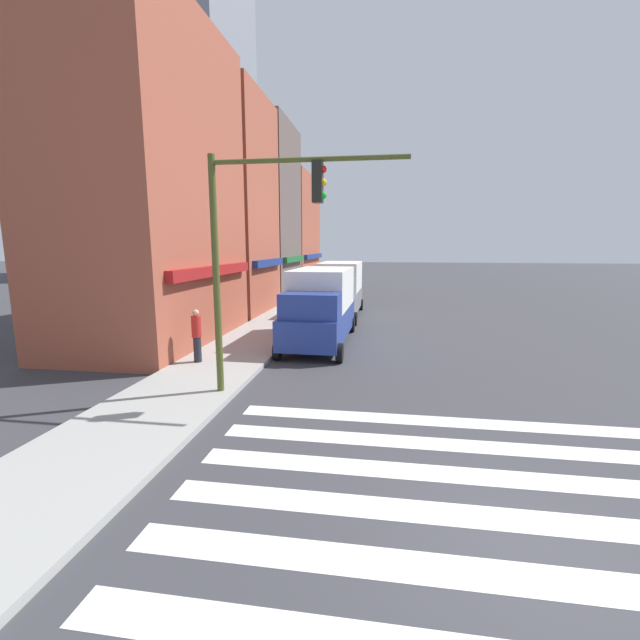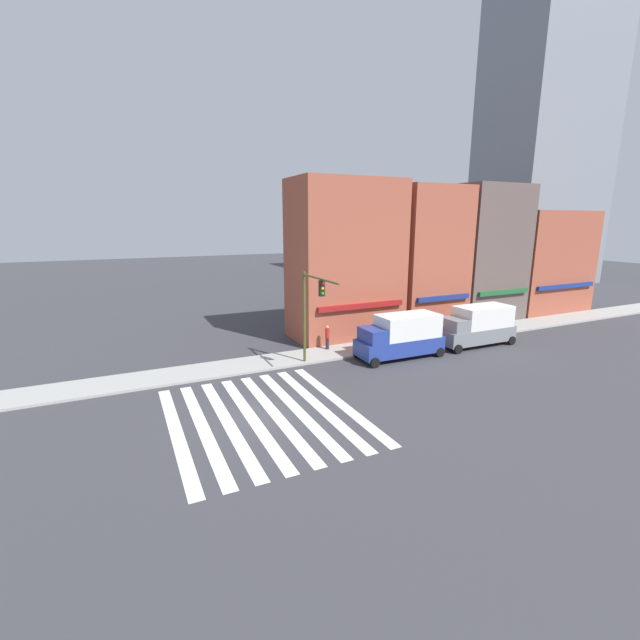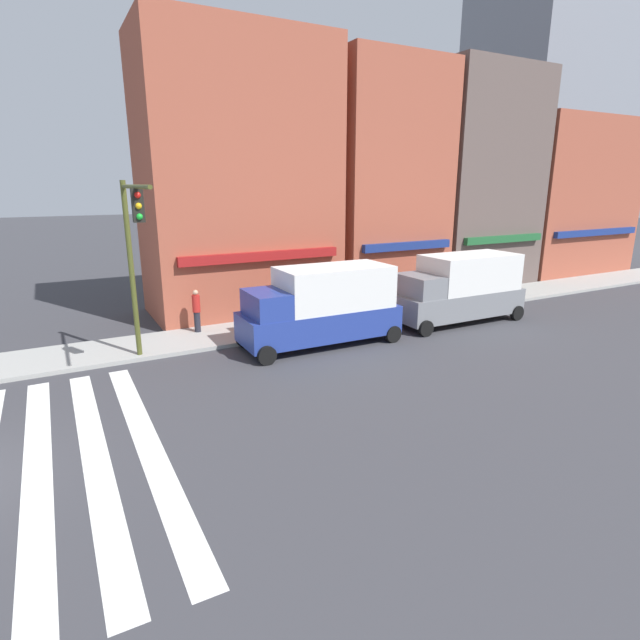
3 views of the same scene
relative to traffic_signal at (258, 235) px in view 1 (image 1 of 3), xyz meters
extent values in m
plane|color=#38383D|center=(-4.99, -5.27, -4.25)|extent=(200.00, 200.00, 0.00)
cube|color=#9E9E99|center=(-4.99, 2.23, -4.18)|extent=(120.00, 3.00, 0.15)
cube|color=silver|center=(-5.58, -5.27, -4.25)|extent=(0.59, 10.80, 0.01)
cube|color=silver|center=(-4.40, -5.27, -4.25)|extent=(0.59, 10.80, 0.01)
cube|color=silver|center=(-3.23, -5.27, -4.25)|extent=(0.59, 10.80, 0.01)
cube|color=silver|center=(-2.05, -5.27, -4.25)|extent=(0.59, 10.80, 0.01)
cube|color=silver|center=(-0.88, -5.27, -4.25)|extent=(0.59, 10.80, 0.01)
cube|color=#9E4C38|center=(5.81, 6.23, 2.02)|extent=(8.70, 5.00, 12.54)
cube|color=maroon|center=(5.81, 3.58, -1.25)|extent=(7.40, 0.30, 0.40)
cube|color=#9E4C38|center=(13.84, 6.23, 1.88)|extent=(6.36, 5.00, 12.27)
cube|color=navy|center=(13.84, 3.58, -1.25)|extent=(5.40, 0.30, 0.40)
cube|color=brown|center=(20.83, 6.23, 2.04)|extent=(7.02, 5.00, 12.59)
cube|color=#1E592D|center=(20.83, 3.58, -1.25)|extent=(5.96, 0.30, 0.40)
cube|color=#9E4C38|center=(29.41, 6.23, 0.91)|extent=(9.53, 5.00, 10.32)
cube|color=navy|center=(29.41, 3.58, -1.25)|extent=(8.10, 0.30, 0.40)
cube|color=gray|center=(47.70, 22.39, 20.13)|extent=(17.44, 11.33, 48.76)
cylinder|color=#474C1E|center=(0.00, 1.13, -1.15)|extent=(0.18, 0.18, 6.20)
cylinder|color=#474C1E|center=(0.00, -1.27, 1.75)|extent=(0.12, 4.81, 0.12)
cube|color=black|center=(0.00, -1.51, 1.22)|extent=(0.32, 0.24, 0.95)
sphere|color=red|center=(0.00, -1.64, 1.52)|extent=(0.18, 0.18, 0.18)
sphere|color=#EAAD14|center=(0.00, -1.64, 1.22)|extent=(0.18, 0.18, 0.18)
sphere|color=green|center=(0.00, -1.64, 0.92)|extent=(0.18, 0.18, 0.18)
cube|color=navy|center=(6.46, -0.57, -3.36)|extent=(6.24, 2.32, 1.10)
cube|color=silver|center=(7.08, -0.57, -2.01)|extent=(4.38, 2.28, 1.60)
cube|color=navy|center=(4.48, -0.57, -2.36)|extent=(1.77, 2.12, 0.90)
cylinder|color=black|center=(3.77, 0.53, -3.91)|extent=(0.68, 0.22, 0.68)
cylinder|color=black|center=(3.77, -1.67, -3.91)|extent=(0.68, 0.22, 0.68)
cylinder|color=black|center=(9.16, 0.53, -3.91)|extent=(0.68, 0.22, 0.68)
cylinder|color=black|center=(9.16, -1.67, -3.91)|extent=(0.68, 0.22, 0.68)
cube|color=slate|center=(13.50, -0.57, -3.36)|extent=(6.22, 2.26, 1.10)
cube|color=silver|center=(14.12, -0.57, -2.01)|extent=(4.36, 2.24, 1.60)
cube|color=slate|center=(11.52, -0.57, -2.36)|extent=(1.76, 2.11, 0.90)
cylinder|color=black|center=(10.81, 0.53, -3.91)|extent=(0.68, 0.22, 0.68)
cylinder|color=black|center=(10.81, -1.67, -3.91)|extent=(0.68, 0.22, 0.68)
cylinder|color=black|center=(16.20, 0.53, -3.91)|extent=(0.68, 0.22, 0.68)
cylinder|color=black|center=(16.20, -1.67, -3.91)|extent=(0.68, 0.22, 0.68)
cylinder|color=#23232D|center=(2.61, 2.97, -3.68)|extent=(0.26, 0.26, 0.85)
cylinder|color=red|center=(2.61, 2.97, -2.90)|extent=(0.32, 0.32, 0.70)
sphere|color=tan|center=(2.61, 2.97, -2.44)|extent=(0.22, 0.22, 0.22)
camera|label=1|loc=(-10.46, -3.19, -0.26)|focal=24.00mm
camera|label=2|loc=(-10.79, -24.03, 5.13)|focal=24.00mm
camera|label=3|loc=(-2.37, -16.91, 1.82)|focal=28.00mm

